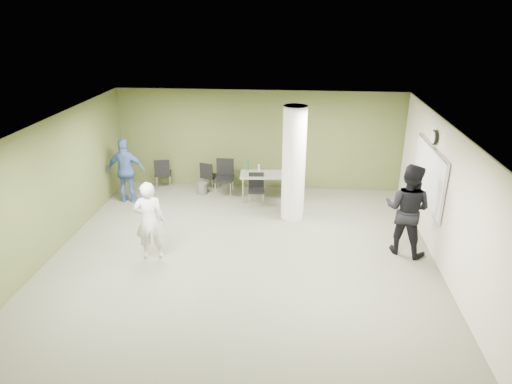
# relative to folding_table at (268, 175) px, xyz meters

# --- Properties ---
(floor) EXTENTS (8.00, 8.00, 0.00)m
(floor) POSITION_rel_folding_table_xyz_m (-0.33, -3.08, -0.69)
(floor) COLOR #545442
(floor) RESTS_ON ground
(ceiling) EXTENTS (8.00, 8.00, 0.00)m
(ceiling) POSITION_rel_folding_table_xyz_m (-0.33, -3.08, 2.11)
(ceiling) COLOR white
(ceiling) RESTS_ON wall_back
(wall_back) EXTENTS (8.00, 2.80, 0.02)m
(wall_back) POSITION_rel_folding_table_xyz_m (-0.33, 0.92, 0.71)
(wall_back) COLOR #4C5528
(wall_back) RESTS_ON floor
(wall_left) EXTENTS (0.02, 8.00, 2.80)m
(wall_left) POSITION_rel_folding_table_xyz_m (-4.33, -3.08, 0.71)
(wall_left) COLOR #4C5528
(wall_left) RESTS_ON floor
(wall_right_cream) EXTENTS (0.02, 8.00, 2.80)m
(wall_right_cream) POSITION_rel_folding_table_xyz_m (3.67, -3.08, 0.71)
(wall_right_cream) COLOR beige
(wall_right_cream) RESTS_ON floor
(column) EXTENTS (0.56, 0.56, 2.80)m
(column) POSITION_rel_folding_table_xyz_m (0.67, -1.08, 0.71)
(column) COLOR silver
(column) RESTS_ON floor
(whiteboard) EXTENTS (0.05, 2.30, 1.30)m
(whiteboard) POSITION_rel_folding_table_xyz_m (3.59, -1.88, 0.81)
(whiteboard) COLOR silver
(whiteboard) RESTS_ON wall_right_cream
(wall_clock) EXTENTS (0.06, 0.32, 0.32)m
(wall_clock) POSITION_rel_folding_table_xyz_m (3.59, -1.88, 1.66)
(wall_clock) COLOR black
(wall_clock) RESTS_ON wall_right_cream
(folding_table) EXTENTS (1.60, 0.80, 0.98)m
(folding_table) POSITION_rel_folding_table_xyz_m (0.00, 0.00, 0.00)
(folding_table) COLOR gray
(folding_table) RESTS_ON floor
(wastebasket) EXTENTS (0.28, 0.28, 0.33)m
(wastebasket) POSITION_rel_folding_table_xyz_m (-1.88, 0.21, -0.52)
(wastebasket) COLOR #4C4C4C
(wastebasket) RESTS_ON floor
(chair_back_left) EXTENTS (0.54, 0.54, 0.91)m
(chair_back_left) POSITION_rel_folding_table_xyz_m (-3.06, 0.49, -0.16)
(chair_back_left) COLOR black
(chair_back_left) RESTS_ON floor
(chair_back_right) EXTENTS (0.53, 0.53, 0.84)m
(chair_back_right) POSITION_rel_folding_table_xyz_m (-1.74, 0.50, -0.20)
(chair_back_right) COLOR black
(chair_back_right) RESTS_ON floor
(chair_table_left) EXTENTS (0.51, 0.51, 1.02)m
(chair_table_left) POSITION_rel_folding_table_xyz_m (-1.23, 0.19, -0.09)
(chair_table_left) COLOR black
(chair_table_left) RESTS_ON floor
(chair_table_right) EXTENTS (0.46, 0.46, 0.85)m
(chair_table_right) POSITION_rel_folding_table_xyz_m (-0.30, -0.35, -0.20)
(chair_table_right) COLOR black
(chair_table_right) RESTS_ON floor
(woman_white) EXTENTS (0.69, 0.53, 1.69)m
(woman_white) POSITION_rel_folding_table_xyz_m (-2.22, -3.31, 0.16)
(woman_white) COLOR silver
(woman_white) RESTS_ON floor
(man_black) EXTENTS (1.21, 1.12, 1.98)m
(man_black) POSITION_rel_folding_table_xyz_m (3.06, -2.60, 0.31)
(man_black) COLOR black
(man_black) RESTS_ON floor
(man_blue) EXTENTS (1.03, 0.44, 1.74)m
(man_blue) POSITION_rel_folding_table_xyz_m (-3.73, -0.49, 0.19)
(man_blue) COLOR #3C5995
(man_blue) RESTS_ON floor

